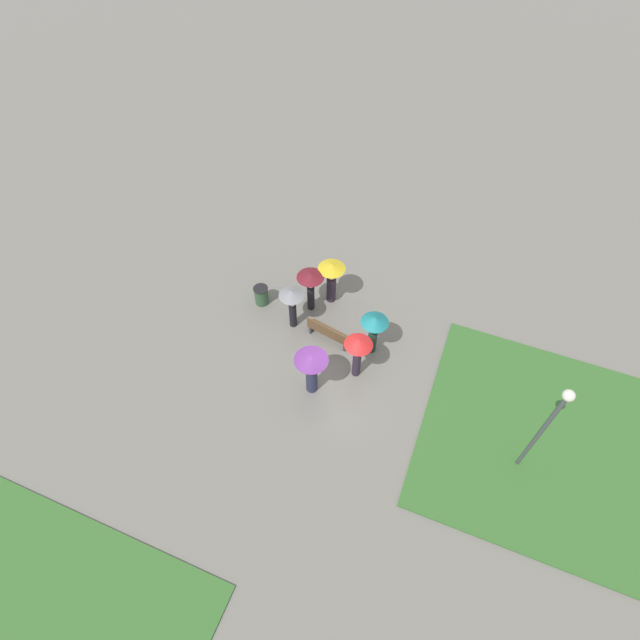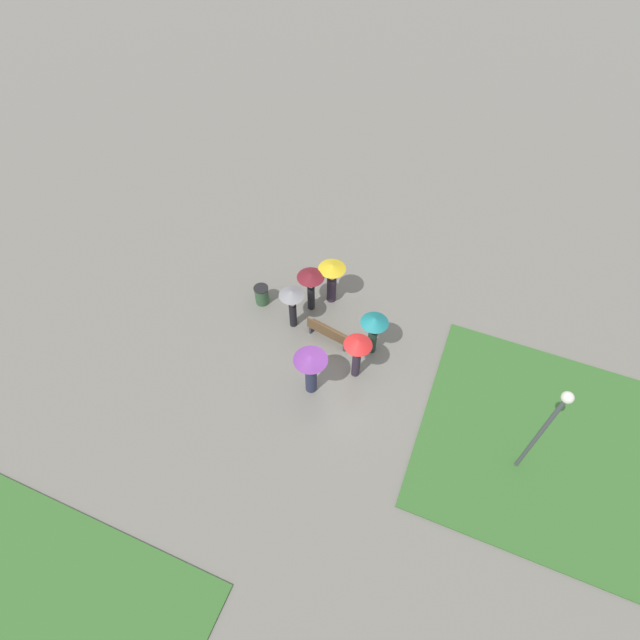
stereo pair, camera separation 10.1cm
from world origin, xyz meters
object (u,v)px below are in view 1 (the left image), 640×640
at_px(lamp_post, 549,422).
at_px(crowd_person_yellow, 332,276).
at_px(park_bench, 328,333).
at_px(trash_bin, 261,295).
at_px(crowd_person_maroon, 311,282).
at_px(crowd_person_red, 358,349).
at_px(crowd_person_grey, 292,300).
at_px(crowd_person_purple, 311,366).
at_px(crowd_person_teal, 374,327).

height_order(lamp_post, crowd_person_yellow, lamp_post).
xyz_separation_m(park_bench, trash_bin, (3.11, -0.78, -0.06)).
xyz_separation_m(park_bench, crowd_person_maroon, (1.21, -1.25, 0.97)).
bearing_deg(crowd_person_yellow, crowd_person_red, 12.21).
xyz_separation_m(crowd_person_grey, crowd_person_maroon, (-0.30, -1.04, 0.03)).
xyz_separation_m(trash_bin, crowd_person_red, (-4.54, 1.77, 1.05)).
distance_m(trash_bin, crowd_person_yellow, 2.88).
distance_m(park_bench, lamp_post, 7.92).
height_order(park_bench, crowd_person_maroon, crowd_person_maroon).
height_order(park_bench, crowd_person_purple, crowd_person_purple).
bearing_deg(crowd_person_maroon, crowd_person_teal, 143.83).
relative_size(crowd_person_red, crowd_person_maroon, 1.03).
bearing_deg(trash_bin, park_bench, 165.86).
bearing_deg(crowd_person_grey, park_bench, 159.94).
xyz_separation_m(lamp_post, crowd_person_yellow, (7.85, -4.22, -1.49)).
relative_size(crowd_person_grey, crowd_person_maroon, 0.99).
bearing_deg(crowd_person_purple, lamp_post, -177.84).
xyz_separation_m(park_bench, crowd_person_teal, (-1.61, -0.20, 0.85)).
bearing_deg(lamp_post, crowd_person_maroon, -22.74).
relative_size(trash_bin, crowd_person_purple, 0.41).
distance_m(crowd_person_purple, crowd_person_yellow, 4.17).
bearing_deg(crowd_person_red, crowd_person_purple, -37.10).
bearing_deg(crowd_person_maroon, park_bench, 118.31).
height_order(lamp_post, crowd_person_maroon, lamp_post).
xyz_separation_m(crowd_person_yellow, crowd_person_maroon, (0.57, 0.69, 0.11)).
bearing_deg(crowd_person_grey, crowd_person_teal, 167.67).
height_order(crowd_person_purple, crowd_person_yellow, crowd_person_purple).
height_order(park_bench, crowd_person_grey, crowd_person_grey).
height_order(crowd_person_purple, crowd_person_maroon, crowd_person_purple).
bearing_deg(park_bench, trash_bin, -3.20).
bearing_deg(crowd_person_teal, crowd_person_grey, 29.17).
bearing_deg(crowd_person_purple, crowd_person_yellow, -74.82).
distance_m(crowd_person_yellow, crowd_person_red, 3.58).
distance_m(lamp_post, crowd_person_grey, 9.18).
relative_size(crowd_person_purple, crowd_person_yellow, 1.02).
distance_m(lamp_post, crowd_person_teal, 6.31).
bearing_deg(park_bench, crowd_person_purple, 106.82).
relative_size(park_bench, crowd_person_purple, 0.88).
height_order(crowd_person_grey, crowd_person_maroon, crowd_person_maroon).
distance_m(park_bench, crowd_person_red, 2.00).
relative_size(park_bench, crowd_person_red, 0.89).
bearing_deg(lamp_post, crowd_person_grey, -15.95).
relative_size(park_bench, trash_bin, 2.16).
height_order(park_bench, crowd_person_red, crowd_person_red).
bearing_deg(trash_bin, crowd_person_purple, 138.72).
distance_m(lamp_post, trash_bin, 11.04).
distance_m(crowd_person_purple, crowd_person_red, 1.67).
bearing_deg(trash_bin, crowd_person_yellow, -154.99).
height_order(crowd_person_purple, crowd_person_grey, crowd_person_purple).
bearing_deg(lamp_post, crowd_person_yellow, -28.27).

